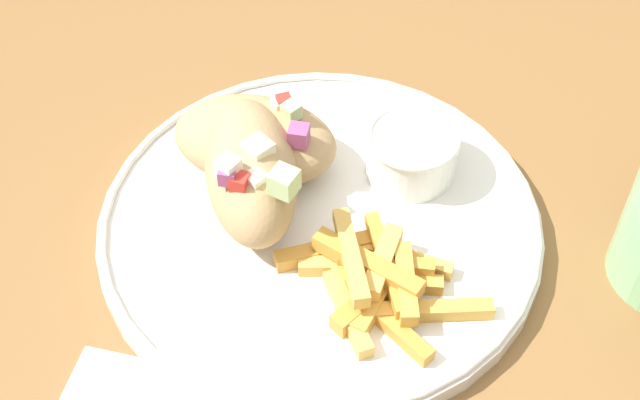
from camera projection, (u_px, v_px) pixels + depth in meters
table at (342, 251)px, 0.71m from camera, size 1.37×1.37×0.77m
plate at (320, 223)px, 0.62m from camera, size 0.31×0.31×0.02m
pita_sandwich_near at (251, 171)px, 0.60m from camera, size 0.13×0.14×0.07m
pita_sandwich_far at (255, 140)px, 0.63m from camera, size 0.14×0.11×0.06m
fries_pile at (377, 279)px, 0.57m from camera, size 0.14×0.10×0.03m
sauce_ramekin at (412, 151)px, 0.63m from camera, size 0.07×0.07×0.04m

